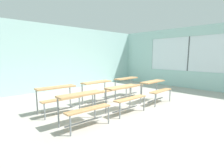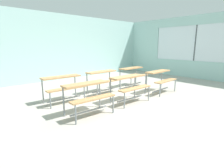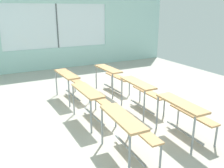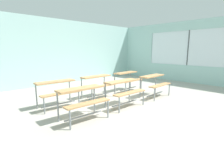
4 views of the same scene
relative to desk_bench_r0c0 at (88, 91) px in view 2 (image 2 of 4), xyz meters
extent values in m
cube|color=#ADA89E|center=(1.63, 0.03, -0.59)|extent=(10.00, 9.00, 0.05)
cube|color=#A8D1CC|center=(1.63, 4.53, 0.94)|extent=(10.00, 0.12, 3.00)
cube|color=#A8D1CC|center=(6.63, 0.03, -0.14)|extent=(0.12, 9.00, 0.85)
cube|color=#A8D1CC|center=(6.63, 0.03, 2.21)|extent=(0.12, 9.00, 0.45)
cube|color=#A8D1CC|center=(6.63, 3.58, 1.14)|extent=(0.12, 1.90, 1.70)
cube|color=white|center=(6.63, 0.53, 1.14)|extent=(0.02, 4.20, 1.70)
cube|color=#4C5156|center=(6.63, 0.53, 1.14)|extent=(0.06, 0.05, 1.70)
cube|color=tan|center=(0.00, 0.11, 0.16)|extent=(1.11, 0.36, 0.04)
cube|color=tan|center=(-0.01, -0.21, -0.12)|extent=(1.11, 0.26, 0.03)
cylinder|color=gray|center=(-0.49, 0.27, -0.20)|extent=(0.04, 0.04, 0.72)
cylinder|color=gray|center=(0.51, 0.23, -0.20)|extent=(0.04, 0.04, 0.72)
cylinder|color=gray|center=(-0.51, -0.28, -0.34)|extent=(0.04, 0.04, 0.44)
cylinder|color=gray|center=(0.49, -0.32, -0.34)|extent=(0.04, 0.04, 0.44)
cube|color=gray|center=(0.00, -0.03, -0.46)|extent=(1.00, 0.07, 0.03)
cube|color=tan|center=(1.42, 0.12, 0.16)|extent=(1.11, 0.34, 0.04)
cube|color=tan|center=(1.41, -0.20, -0.12)|extent=(1.10, 0.24, 0.03)
cylinder|color=gray|center=(0.92, 0.27, -0.20)|extent=(0.04, 0.04, 0.72)
cylinder|color=gray|center=(1.92, 0.25, -0.20)|extent=(0.04, 0.04, 0.72)
cylinder|color=gray|center=(0.91, -0.28, -0.34)|extent=(0.04, 0.04, 0.44)
cylinder|color=gray|center=(1.91, -0.30, -0.34)|extent=(0.04, 0.04, 0.44)
cube|color=gray|center=(1.42, -0.02, -0.46)|extent=(1.00, 0.05, 0.03)
cube|color=tan|center=(2.95, 0.11, 0.16)|extent=(1.11, 0.37, 0.04)
cube|color=tan|center=(2.97, -0.21, -0.12)|extent=(1.11, 0.27, 0.03)
cylinder|color=gray|center=(2.45, 0.23, -0.20)|extent=(0.04, 0.04, 0.72)
cylinder|color=gray|center=(3.45, 0.27, -0.20)|extent=(0.04, 0.04, 0.72)
cylinder|color=gray|center=(2.47, -0.32, -0.34)|extent=(0.04, 0.04, 0.44)
cylinder|color=gray|center=(3.47, -0.27, -0.34)|extent=(0.04, 0.04, 0.44)
cube|color=gray|center=(2.96, -0.03, -0.46)|extent=(1.00, 0.07, 0.03)
cube|color=tan|center=(-0.01, 1.35, 0.16)|extent=(1.11, 0.36, 0.04)
cube|color=tan|center=(-0.02, 1.03, -0.12)|extent=(1.11, 0.26, 0.03)
cylinder|color=gray|center=(-0.50, 1.51, -0.20)|extent=(0.04, 0.04, 0.72)
cylinder|color=gray|center=(0.50, 1.47, -0.20)|extent=(0.04, 0.04, 0.72)
cylinder|color=gray|center=(-0.52, 0.96, -0.34)|extent=(0.04, 0.04, 0.44)
cylinder|color=gray|center=(0.48, 0.92, -0.34)|extent=(0.04, 0.04, 0.44)
cube|color=gray|center=(-0.01, 1.21, -0.46)|extent=(1.00, 0.07, 0.03)
cube|color=tan|center=(1.46, 1.36, 0.16)|extent=(1.10, 0.34, 0.04)
cube|color=tan|center=(1.46, 1.04, -0.12)|extent=(1.10, 0.24, 0.03)
cylinder|color=gray|center=(0.96, 1.49, -0.20)|extent=(0.04, 0.04, 0.72)
cylinder|color=gray|center=(1.96, 1.50, -0.20)|extent=(0.04, 0.04, 0.72)
cylinder|color=gray|center=(0.96, 0.94, -0.34)|extent=(0.04, 0.04, 0.44)
cylinder|color=gray|center=(1.96, 0.95, -0.34)|extent=(0.04, 0.04, 0.44)
cube|color=gray|center=(1.46, 1.22, -0.46)|extent=(1.00, 0.05, 0.03)
cube|color=tan|center=(2.95, 1.34, 0.16)|extent=(1.12, 0.38, 0.04)
cube|color=tan|center=(2.96, 1.02, -0.12)|extent=(1.11, 0.28, 0.03)
cylinder|color=gray|center=(2.44, 1.46, -0.20)|extent=(0.04, 0.04, 0.72)
cylinder|color=gray|center=(3.44, 1.51, -0.20)|extent=(0.04, 0.04, 0.72)
cylinder|color=gray|center=(2.47, 0.91, -0.34)|extent=(0.04, 0.04, 0.44)
cylinder|color=gray|center=(3.47, 0.96, -0.34)|extent=(0.04, 0.04, 0.44)
cube|color=gray|center=(2.95, 1.20, -0.46)|extent=(1.00, 0.08, 0.03)
camera|label=1|loc=(-2.17, -3.27, 1.04)|focal=28.00mm
camera|label=2|loc=(-2.17, -3.27, 1.04)|focal=28.00mm
camera|label=3|loc=(-2.97, 3.08, 1.79)|focal=38.19mm
camera|label=4|loc=(-2.17, -3.27, 1.04)|focal=28.00mm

